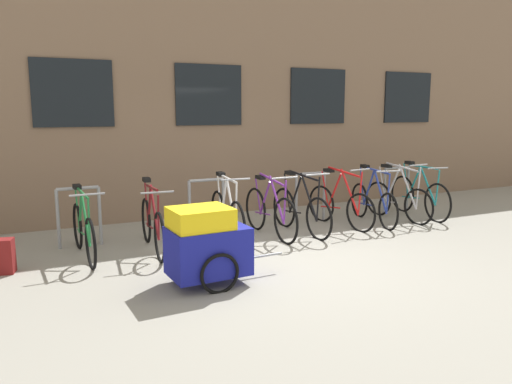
{
  "coord_description": "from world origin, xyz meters",
  "views": [
    {
      "loc": [
        -3.2,
        -5.68,
        2.03
      ],
      "look_at": [
        0.23,
        1.6,
        0.68
      ],
      "focal_mm": 34.58,
      "sensor_mm": 36.0,
      "label": 1
    }
  ],
  "objects_px": {
    "bicycle_silver": "(398,199)",
    "bicycle_white": "(227,216)",
    "bicycle_blue": "(373,202)",
    "bicycle_teal": "(419,196)",
    "bicycle_maroon": "(152,224)",
    "bicycle_green": "(83,230)",
    "bicycle_purple": "(270,212)",
    "bicycle_black": "(300,210)",
    "bike_trailer": "(207,244)",
    "bicycle_red": "(340,205)",
    "backpack": "(2,256)"
  },
  "relations": [
    {
      "from": "bicycle_black",
      "to": "bicycle_teal",
      "type": "distance_m",
      "value": 2.71
    },
    {
      "from": "bicycle_silver",
      "to": "bicycle_teal",
      "type": "relative_size",
      "value": 0.92
    },
    {
      "from": "bicycle_blue",
      "to": "bicycle_black",
      "type": "relative_size",
      "value": 1.0
    },
    {
      "from": "bicycle_red",
      "to": "bicycle_teal",
      "type": "xyz_separation_m",
      "value": [
        1.83,
        0.03,
        0.02
      ]
    },
    {
      "from": "bicycle_green",
      "to": "bicycle_purple",
      "type": "xyz_separation_m",
      "value": [
        2.86,
        -0.05,
        0.02
      ]
    },
    {
      "from": "bicycle_maroon",
      "to": "bike_trailer",
      "type": "relative_size",
      "value": 1.23
    },
    {
      "from": "bicycle_teal",
      "to": "backpack",
      "type": "distance_m",
      "value": 7.14
    },
    {
      "from": "bicycle_maroon",
      "to": "bicycle_green",
      "type": "xyz_separation_m",
      "value": [
        -0.94,
        0.08,
        -0.01
      ]
    },
    {
      "from": "bicycle_teal",
      "to": "bicycle_white",
      "type": "bearing_deg",
      "value": -177.57
    },
    {
      "from": "bicycle_red",
      "to": "bicycle_green",
      "type": "relative_size",
      "value": 0.94
    },
    {
      "from": "bicycle_white",
      "to": "bike_trailer",
      "type": "distance_m",
      "value": 1.87
    },
    {
      "from": "bicycle_maroon",
      "to": "bicycle_blue",
      "type": "relative_size",
      "value": 1.04
    },
    {
      "from": "bicycle_blue",
      "to": "bicycle_teal",
      "type": "bearing_deg",
      "value": 3.19
    },
    {
      "from": "bicycle_maroon",
      "to": "bicycle_red",
      "type": "xyz_separation_m",
      "value": [
        3.35,
        0.12,
        -0.01
      ]
    },
    {
      "from": "bicycle_black",
      "to": "bicycle_maroon",
      "type": "bearing_deg",
      "value": -179.89
    },
    {
      "from": "bicycle_silver",
      "to": "bicycle_green",
      "type": "bearing_deg",
      "value": -179.8
    },
    {
      "from": "bicycle_red",
      "to": "bicycle_blue",
      "type": "distance_m",
      "value": 0.69
    },
    {
      "from": "bicycle_maroon",
      "to": "bicycle_green",
      "type": "bearing_deg",
      "value": 174.86
    },
    {
      "from": "backpack",
      "to": "bicycle_silver",
      "type": "bearing_deg",
      "value": 15.83
    },
    {
      "from": "bicycle_blue",
      "to": "bike_trailer",
      "type": "height_order",
      "value": "bicycle_blue"
    },
    {
      "from": "bicycle_silver",
      "to": "bicycle_black",
      "type": "bearing_deg",
      "value": -177.36
    },
    {
      "from": "bicycle_red",
      "to": "bicycle_green",
      "type": "distance_m",
      "value": 4.29
    },
    {
      "from": "bicycle_blue",
      "to": "backpack",
      "type": "distance_m",
      "value": 5.99
    },
    {
      "from": "bicycle_white",
      "to": "backpack",
      "type": "height_order",
      "value": "bicycle_white"
    },
    {
      "from": "bicycle_silver",
      "to": "bicycle_blue",
      "type": "distance_m",
      "value": 0.59
    },
    {
      "from": "bicycle_red",
      "to": "bicycle_purple",
      "type": "distance_m",
      "value": 1.43
    },
    {
      "from": "bicycle_green",
      "to": "bicycle_purple",
      "type": "height_order",
      "value": "bicycle_purple"
    },
    {
      "from": "bicycle_silver",
      "to": "bicycle_white",
      "type": "xyz_separation_m",
      "value": [
        -3.47,
        -0.13,
        0.03
      ]
    },
    {
      "from": "bicycle_silver",
      "to": "backpack",
      "type": "height_order",
      "value": "bicycle_silver"
    },
    {
      "from": "bicycle_green",
      "to": "bicycle_teal",
      "type": "distance_m",
      "value": 6.12
    },
    {
      "from": "bicycle_maroon",
      "to": "bicycle_red",
      "type": "relative_size",
      "value": 1.09
    },
    {
      "from": "bicycle_silver",
      "to": "bicycle_blue",
      "type": "height_order",
      "value": "bicycle_silver"
    },
    {
      "from": "bicycle_maroon",
      "to": "bicycle_teal",
      "type": "xyz_separation_m",
      "value": [
        5.18,
        0.14,
        0.01
      ]
    },
    {
      "from": "bike_trailer",
      "to": "bicycle_black",
      "type": "bearing_deg",
      "value": 36.65
    },
    {
      "from": "bicycle_blue",
      "to": "bicycle_black",
      "type": "xyz_separation_m",
      "value": [
        -1.56,
        -0.08,
        0.01
      ]
    },
    {
      "from": "bicycle_green",
      "to": "bicycle_purple",
      "type": "bearing_deg",
      "value": -1.03
    },
    {
      "from": "bicycle_maroon",
      "to": "bicycle_red",
      "type": "distance_m",
      "value": 3.35
    },
    {
      "from": "bicycle_purple",
      "to": "bicycle_maroon",
      "type": "bearing_deg",
      "value": -179.02
    },
    {
      "from": "bicycle_red",
      "to": "bicycle_white",
      "type": "bearing_deg",
      "value": -176.22
    },
    {
      "from": "bicycle_red",
      "to": "bicycle_purple",
      "type": "height_order",
      "value": "bicycle_red"
    },
    {
      "from": "bicycle_maroon",
      "to": "bicycle_white",
      "type": "xyz_separation_m",
      "value": [
        1.15,
        -0.03,
        0.02
      ]
    },
    {
      "from": "bicycle_teal",
      "to": "bicycle_maroon",
      "type": "bearing_deg",
      "value": -178.41
    },
    {
      "from": "bicycle_red",
      "to": "bike_trailer",
      "type": "xyz_separation_m",
      "value": [
        -3.11,
        -1.78,
        0.1
      ]
    },
    {
      "from": "bicycle_blue",
      "to": "bicycle_green",
      "type": "xyz_separation_m",
      "value": [
        -4.97,
        0.0,
        0.0
      ]
    },
    {
      "from": "bicycle_black",
      "to": "bike_trailer",
      "type": "bearing_deg",
      "value": -143.35
    },
    {
      "from": "bicycle_green",
      "to": "bicycle_black",
      "type": "height_order",
      "value": "bicycle_black"
    },
    {
      "from": "bicycle_black",
      "to": "bike_trailer",
      "type": "distance_m",
      "value": 2.79
    },
    {
      "from": "bike_trailer",
      "to": "bicycle_silver",
      "type": "bearing_deg",
      "value": 21.92
    },
    {
      "from": "bicycle_white",
      "to": "bicycle_purple",
      "type": "relative_size",
      "value": 0.97
    },
    {
      "from": "bicycle_black",
      "to": "bicycle_teal",
      "type": "height_order",
      "value": "bicycle_black"
    }
  ]
}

